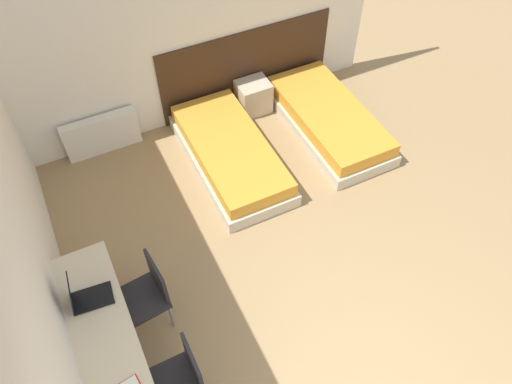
% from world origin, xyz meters
% --- Properties ---
extents(wall_back, '(5.37, 0.05, 2.70)m').
position_xyz_m(wall_back, '(0.00, 4.57, 1.35)').
color(wall_back, white).
rests_on(wall_back, ground_plane).
extents(wall_left, '(0.05, 5.55, 2.70)m').
position_xyz_m(wall_left, '(-2.21, 2.27, 1.35)').
color(wall_left, white).
rests_on(wall_left, ground_plane).
extents(headboard_panel, '(2.51, 0.03, 1.14)m').
position_xyz_m(headboard_panel, '(0.85, 4.54, 0.57)').
color(headboard_panel, '#382316').
rests_on(headboard_panel, ground_plane).
extents(bed_near_window, '(0.95, 2.03, 0.37)m').
position_xyz_m(bed_near_window, '(0.12, 3.49, 0.18)').
color(bed_near_window, beige).
rests_on(bed_near_window, ground_plane).
extents(bed_near_door, '(0.95, 2.03, 0.37)m').
position_xyz_m(bed_near_door, '(1.58, 3.49, 0.18)').
color(bed_near_door, beige).
rests_on(bed_near_door, ground_plane).
extents(nightstand, '(0.44, 0.38, 0.46)m').
position_xyz_m(nightstand, '(0.85, 4.32, 0.23)').
color(nightstand, beige).
rests_on(nightstand, ground_plane).
extents(radiator, '(0.97, 0.12, 0.55)m').
position_xyz_m(radiator, '(-1.27, 4.45, 0.27)').
color(radiator, silver).
rests_on(radiator, ground_plane).
extents(desk, '(0.52, 2.06, 0.76)m').
position_xyz_m(desk, '(-1.93, 1.42, 0.60)').
color(desk, beige).
rests_on(desk, ground_plane).
extents(chair_near_laptop, '(0.49, 0.49, 0.91)m').
position_xyz_m(chair_near_laptop, '(-1.47, 1.87, 0.51)').
color(chair_near_laptop, '#232328').
rests_on(chair_near_laptop, ground_plane).
extents(chair_near_notebook, '(0.45, 0.45, 0.91)m').
position_xyz_m(chair_near_notebook, '(-1.47, 0.97, 0.51)').
color(chair_near_notebook, '#232328').
rests_on(chair_near_notebook, ground_plane).
extents(laptop, '(0.38, 0.26, 0.37)m').
position_xyz_m(laptop, '(-1.97, 1.88, 0.84)').
color(laptop, black).
rests_on(laptop, desk).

